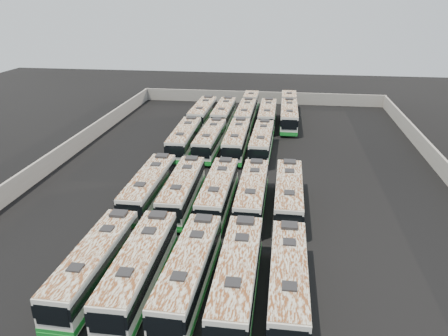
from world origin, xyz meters
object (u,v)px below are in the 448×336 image
Objects in this scene: bus_midfront_left at (182,190)px; bus_back_center at (248,110)px; bus_front_center at (189,272)px; bus_midback_center at (237,140)px; bus_midback_left at (210,140)px; bus_front_right at (238,277)px; bus_midback_right at (262,142)px; bus_back_left at (224,114)px; bus_back_far_left at (203,113)px; bus_midfront_center at (218,192)px; bus_front_far_right at (288,280)px; bus_back_right at (267,115)px; bus_midfront_far_left at (149,187)px; bus_midfront_far_right at (289,195)px; bus_midfront_right at (252,194)px; bus_back_far_right at (289,111)px; bus_front_far_left at (95,264)px; bus_midback_far_left at (185,139)px; bus_front_left at (139,268)px.

bus_back_center is at bearing 82.99° from bus_midfront_left.
bus_midback_center is at bearing 91.33° from bus_front_center.
bus_midback_left is (-3.41, 28.62, -0.02)m from bus_front_center.
bus_midback_right is (-0.08, 28.96, -0.07)m from bus_front_right.
bus_back_left is (-3.48, 41.99, 0.00)m from bus_front_center.
bus_back_far_left is 3.34m from bus_back_left.
bus_back_far_left is 1.02× the size of bus_back_left.
bus_back_far_left reaches higher than bus_midfront_center.
bus_midback_right is (-3.43, 28.79, 0.00)m from bus_front_far_right.
bus_front_center reaches higher than bus_back_right.
bus_back_left is at bearing 103.57° from bus_front_far_right.
bus_midfront_far_right is at bearing 0.53° from bus_midfront_far_left.
bus_back_center is 4.44m from bus_back_right.
bus_midfront_far_right is 30.54m from bus_back_left.
bus_front_center is at bearing -75.85° from bus_midfront_left.
bus_midback_center is at bearing 102.07° from bus_midfront_right.
bus_midfront_far_right is 1.00× the size of bus_midback_center.
bus_back_right is at bearing 0.77° from bus_back_left.
bus_back_far_left is at bearing 103.83° from bus_front_right.
bus_back_far_left is at bearing -166.58° from bus_back_far_right.
bus_back_left is 0.65× the size of bus_back_center.
bus_front_far_left is 1.00× the size of bus_midfront_left.
bus_back_center is at bearing 89.99° from bus_midback_center.
bus_midfront_right is 18.54m from bus_midback_far_left.
bus_midfront_far_right is at bearing 45.37° from bus_front_far_left.
bus_midfront_far_right reaches higher than bus_front_center.
bus_back_far_left is (-13.51, 41.83, 0.06)m from bus_front_far_right.
bus_midback_left is at bearing -116.94° from bus_back_right.
bus_midback_far_left reaches higher than bus_midfront_far_left.
bus_back_far_right is at bearing 90.20° from bus_midfront_far_right.
bus_back_right is (6.86, 42.11, -0.03)m from bus_front_left.
bus_front_left is at bearing 179.25° from bus_front_right.
bus_back_right is (3.35, 13.20, -0.02)m from bus_midback_center.
bus_midfront_center is 1.00× the size of bus_midback_left.
bus_midfront_right is 16.11m from bus_midback_center.
bus_back_center reaches higher than bus_midfront_right.
bus_front_right is 29.22m from bus_midback_center.
bus_midfront_right is at bearing -83.77° from bus_back_center.
bus_midfront_far_left is at bearing -109.52° from bus_back_right.
bus_front_left is 13.60m from bus_midfront_far_left.
bus_midfront_far_right is 18.44m from bus_midback_left.
bus_front_far_right is 30.36m from bus_midback_left.
bus_midback_right is at bearing 102.59° from bus_midfront_far_right.
bus_back_far_left reaches higher than bus_front_left.
bus_midfront_center is 17.02m from bus_midback_far_left.
bus_midfront_right is 0.99× the size of bus_back_right.
bus_front_left is at bearing -127.31° from bus_midfront_far_right.
bus_front_left is 14.77m from bus_midfront_right.
bus_back_far_right is at bearing 78.82° from bus_midfront_center.
bus_midback_left is 0.62× the size of bus_back_far_right.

